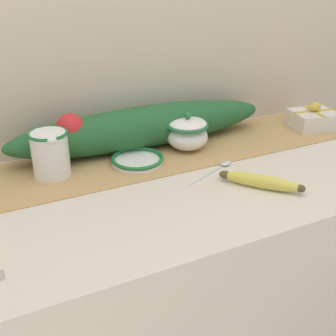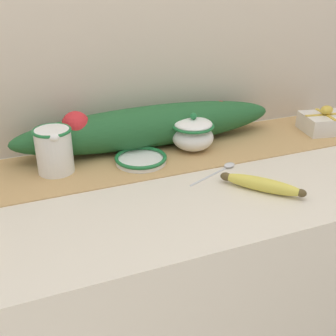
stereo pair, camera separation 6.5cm
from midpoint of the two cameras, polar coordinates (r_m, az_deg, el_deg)
countertop at (r=1.35m, az=0.00°, el=-18.91°), size 1.37×0.61×0.91m
back_wall at (r=1.28m, az=-6.67°, el=16.27°), size 2.17×0.04×2.40m
table_runner at (r=1.21m, az=-3.32°, el=1.71°), size 1.26×0.27×0.00m
cream_pitcher at (r=1.12m, az=-17.29°, el=2.04°), size 0.10×0.12×0.12m
sugar_bowl at (r=1.23m, az=1.14°, el=4.75°), size 0.12×0.12×0.11m
small_dish at (r=1.16m, az=-5.75°, el=1.07°), size 0.14×0.14×0.02m
banana at (r=1.05m, az=10.77°, el=-1.81°), size 0.16×0.18×0.03m
spoon at (r=1.15m, az=5.83°, el=0.35°), size 0.17×0.08×0.01m
gift_box at (r=1.48m, az=17.85°, el=6.36°), size 0.16×0.14×0.09m
poinsettia_garland at (r=1.25m, az=-4.86°, el=5.60°), size 0.80×0.13×0.13m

